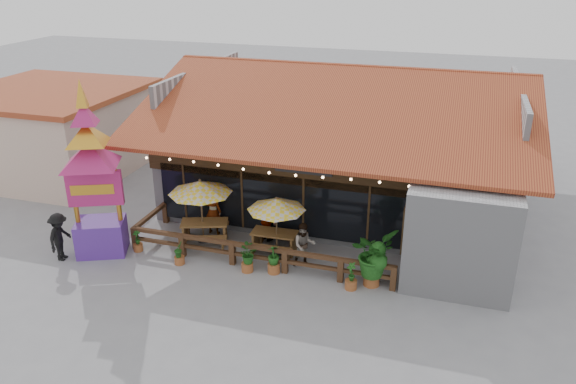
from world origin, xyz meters
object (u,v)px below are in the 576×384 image
(umbrella_right, at_px, (276,205))
(pedestrian, at_px, (60,237))
(picnic_table_right, at_px, (274,238))
(thai_sign_tower, at_px, (90,159))
(picnic_table_left, at_px, (205,228))
(umbrella_left, at_px, (200,187))
(tropical_plant, at_px, (373,255))

(umbrella_right, bearing_deg, pedestrian, -159.83)
(picnic_table_right, distance_m, pedestrian, 7.86)
(thai_sign_tower, bearing_deg, picnic_table_left, 29.45)
(picnic_table_left, height_order, pedestrian, pedestrian)
(picnic_table_right, relative_size, pedestrian, 0.95)
(umbrella_left, relative_size, picnic_table_left, 1.42)
(umbrella_right, distance_m, pedestrian, 8.00)
(thai_sign_tower, bearing_deg, umbrella_left, 30.53)
(umbrella_left, distance_m, picnic_table_left, 1.71)
(thai_sign_tower, bearing_deg, tropical_plant, 3.93)
(umbrella_left, relative_size, picnic_table_right, 1.78)
(umbrella_right, xyz_separation_m, picnic_table_left, (-2.98, 0.07, -1.44))
(umbrella_left, bearing_deg, picnic_table_right, 0.53)
(picnic_table_left, relative_size, picnic_table_right, 1.26)
(picnic_table_left, xyz_separation_m, picnic_table_right, (2.85, 0.06, -0.03))
(umbrella_left, distance_m, thai_sign_tower, 4.05)
(umbrella_left, distance_m, umbrella_right, 3.08)
(thai_sign_tower, relative_size, pedestrian, 3.84)
(picnic_table_right, bearing_deg, tropical_plant, -17.79)
(tropical_plant, bearing_deg, picnic_table_right, 162.21)
(umbrella_left, distance_m, tropical_plant, 7.04)
(picnic_table_right, bearing_deg, umbrella_right, -44.32)
(umbrella_right, relative_size, thai_sign_tower, 0.37)
(umbrella_right, height_order, tropical_plant, umbrella_right)
(picnic_table_right, bearing_deg, picnic_table_left, -178.84)
(picnic_table_left, relative_size, thai_sign_tower, 0.31)
(umbrella_left, xyz_separation_m, pedestrian, (-4.37, -2.83, -1.36))
(umbrella_left, xyz_separation_m, umbrella_right, (3.07, -0.10, -0.26))
(umbrella_right, relative_size, picnic_table_left, 1.21)
(picnic_table_right, distance_m, tropical_plant, 4.15)
(umbrella_right, distance_m, picnic_table_right, 1.48)
(umbrella_right, bearing_deg, umbrella_left, 178.12)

